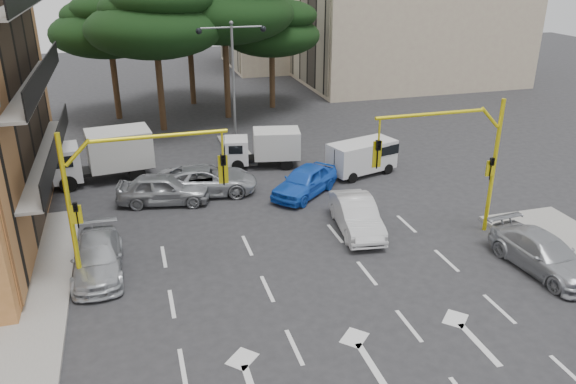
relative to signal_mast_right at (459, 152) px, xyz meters
name	(u,v)px	position (x,y,z in m)	size (l,w,h in m)	color
ground	(318,281)	(-6.80, -1.99, -3.88)	(120.00, 120.00, 0.00)	#28282B
median_strip	(236,150)	(-6.80, 14.01, -3.81)	(1.40, 6.00, 0.15)	gray
pine_left_near	(155,18)	(-10.75, 19.96, 3.72)	(9.15, 9.15, 10.23)	#382616
pine_center	(225,3)	(-5.75, 21.96, 4.41)	(9.98, 9.98, 11.16)	#382616
pine_left_far	(109,24)	(-13.75, 23.96, 3.03)	(8.32, 8.32, 9.30)	#382616
pine_right	(272,28)	(-1.75, 23.96, 2.33)	(7.49, 7.49, 8.37)	#382616
pine_back	(188,8)	(-7.75, 26.96, 3.72)	(9.15, 9.15, 10.23)	#382616
signal_mast_right	(459,152)	(0.00, 0.00, 0.00)	(5.79, 0.37, 6.00)	yellow
signal_mast_left	(120,186)	(-13.61, 0.00, 0.00)	(5.79, 0.37, 6.00)	yellow
street_lamp_center	(233,64)	(-6.80, 14.01, 1.54)	(4.16, 0.36, 7.77)	slate
car_white_hatch	(356,215)	(-3.80, 1.56, -3.14)	(1.58, 4.53, 1.49)	silver
car_blue_compact	(305,181)	(-4.76, 6.10, -3.13)	(1.77, 4.40, 1.50)	blue
car_silver_wagon	(98,258)	(-14.80, 0.94, -3.22)	(1.86, 4.59, 1.33)	#AFB2B7
car_silver_cross_a	(206,180)	(-9.60, 7.71, -3.16)	(2.40, 5.21, 1.45)	#AAADB2
car_silver_cross_b	(164,189)	(-11.80, 7.01, -3.11)	(1.83, 4.54, 1.55)	#96999E
car_silver_parked	(543,254)	(1.90, -3.62, -3.19)	(1.96, 4.81, 1.40)	#A0A3A8
van_white	(362,158)	(-0.79, 8.07, -2.93)	(1.73, 3.82, 1.91)	silver
box_truck_a	(101,157)	(-14.75, 11.10, -2.52)	(2.32, 5.53, 2.72)	silver
box_truck_b	(263,148)	(-5.80, 10.84, -2.80)	(1.84, 4.39, 2.16)	white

